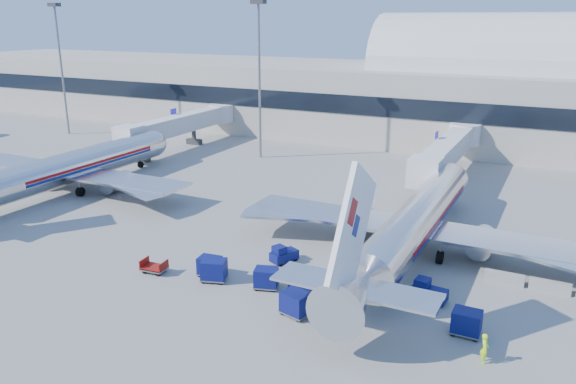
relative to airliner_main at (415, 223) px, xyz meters
The scene contains 20 objects.
ground 11.35m from the airliner_main, 155.75° to the right, with size 260.00×260.00×0.00m, color gray.
terminal 56.80m from the airliner_main, 114.64° to the left, with size 170.00×28.15×21.00m.
airliner_main is the anchor object (origin of this frame).
airliner_mid 42.00m from the airliner_main, behind, with size 32.00×37.26×12.07m.
jetbridge_near 26.43m from the airliner_main, 95.22° to the left, with size 4.40×27.50×6.25m.
jetbridge_mid 51.62m from the airliner_main, 149.36° to the left, with size 4.40×27.50×6.25m.
mast_far_west 75.44m from the airliner_main, 159.99° to the left, with size 2.00×1.20×22.60m.
mast_west 41.12m from the airliner_main, 139.64° to the left, with size 2.00×1.20×22.60m.
barrier_near 8.74m from the airliner_main, 17.39° to the right, with size 3.00×0.55×0.90m, color #9E9E96.
barrier_mid 11.84m from the airliner_main, 12.50° to the right, with size 3.00×0.55×0.90m, color #9E9E96.
tug_lead 12.33m from the airliner_main, 118.39° to the right, with size 2.62×1.84×1.55m.
tug_right 9.02m from the airliner_main, 68.12° to the right, with size 2.69×1.55×1.68m.
tug_left 11.90m from the airliner_main, 144.36° to the right, with size 2.09×2.68×1.56m.
cart_train_a 14.61m from the airliner_main, 125.52° to the right, with size 2.20×1.91×1.64m.
cart_train_b 17.97m from the airliner_main, 135.54° to the right, with size 2.40×2.09×1.78m.
cart_train_c 18.18m from the airliner_main, 138.84° to the right, with size 1.99×1.62×1.62m.
cart_solo_near 15.29m from the airliner_main, 107.46° to the right, with size 2.31×1.97×1.76m.
cart_solo_far 13.57m from the airliner_main, 60.26° to the right, with size 1.95×1.49×1.72m.
cart_open_red 22.63m from the airliner_main, 143.26° to the right, with size 2.11×1.58×0.53m.
ramp_worker 16.68m from the airliner_main, 60.41° to the right, with size 0.71×0.47×1.94m, color #A8E017.
Camera 1 is at (20.92, -41.74, 20.10)m, focal length 35.00 mm.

